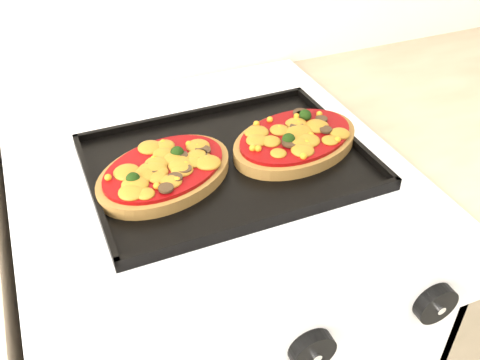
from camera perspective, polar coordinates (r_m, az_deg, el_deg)
name	(u,v)px	position (r m, az deg, el deg)	size (l,w,h in m)	color
stove	(216,341)	(1.16, -2.58, -16.74)	(0.60, 0.60, 0.91)	white
control_panel	(298,339)	(0.68, 6.23, -16.52)	(0.60, 0.02, 0.09)	white
knob_center	(312,350)	(0.67, 7.70, -17.54)	(0.06, 0.06, 0.02)	black
knob_right	(435,304)	(0.75, 20.10, -12.28)	(0.06, 0.06, 0.02)	black
baking_tray	(227,161)	(0.82, -1.34, 2.05)	(0.42, 0.31, 0.02)	black
pizza_left	(165,170)	(0.79, -8.06, 1.02)	(0.22, 0.15, 0.03)	brown
pizza_right	(295,139)	(0.85, 5.92, 4.38)	(0.22, 0.15, 0.03)	brown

